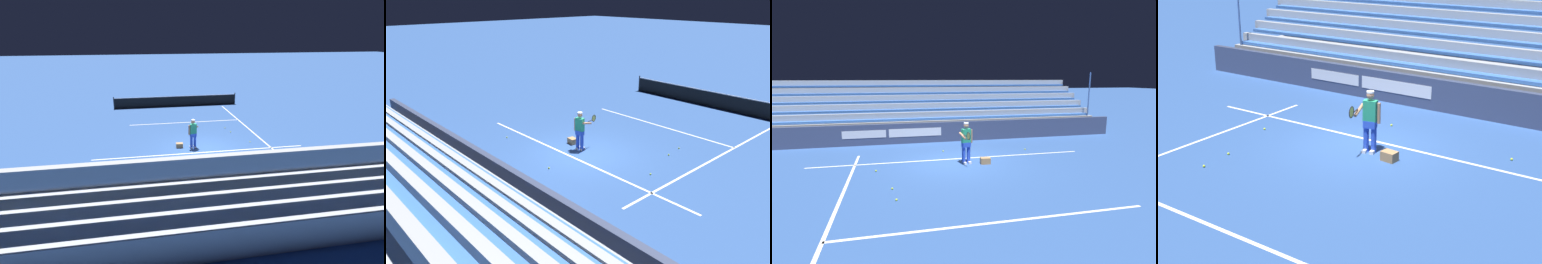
# 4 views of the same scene
# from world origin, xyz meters

# --- Properties ---
(ground_plane) EXTENTS (160.00, 160.00, 0.00)m
(ground_plane) POSITION_xyz_m (0.00, 0.00, 0.00)
(ground_plane) COLOR #2D5193
(court_baseline_white) EXTENTS (12.00, 0.10, 0.01)m
(court_baseline_white) POSITION_xyz_m (0.00, -0.50, 0.00)
(court_baseline_white) COLOR white
(court_baseline_white) RESTS_ON ground
(court_sideline_white) EXTENTS (0.10, 12.00, 0.01)m
(court_sideline_white) POSITION_xyz_m (4.11, 4.00, 0.00)
(court_sideline_white) COLOR white
(court_sideline_white) RESTS_ON ground
(court_service_line_white) EXTENTS (8.22, 0.10, 0.01)m
(court_service_line_white) POSITION_xyz_m (0.00, 5.50, 0.00)
(court_service_line_white) COLOR white
(court_service_line_white) RESTS_ON ground
(back_wall_sponsor_board) EXTENTS (21.19, 0.25, 1.10)m
(back_wall_sponsor_board) POSITION_xyz_m (0.01, -4.23, 0.55)
(back_wall_sponsor_board) COLOR #384260
(back_wall_sponsor_board) RESTS_ON ground
(bleacher_stand) EXTENTS (20.13, 4.00, 3.85)m
(bleacher_stand) POSITION_xyz_m (0.00, -6.86, 0.79)
(bleacher_stand) COLOR #9EA3A8
(bleacher_stand) RESTS_ON ground
(tennis_player) EXTENTS (0.59, 1.05, 1.71)m
(tennis_player) POSITION_xyz_m (-0.38, 0.30, 0.89)
(tennis_player) COLOR blue
(tennis_player) RESTS_ON ground
(ball_box_cardboard) EXTENTS (0.43, 0.34, 0.26)m
(ball_box_cardboard) POSITION_xyz_m (-1.15, 0.52, 0.13)
(ball_box_cardboard) COLOR #A87F51
(ball_box_cardboard) RESTS_ON ground
(tennis_ball_near_player) EXTENTS (0.07, 0.07, 0.07)m
(tennis_ball_near_player) POSITION_xyz_m (3.22, 0.59, 0.03)
(tennis_ball_near_player) COLOR #CCE533
(tennis_ball_near_player) RESTS_ON ground
(tennis_ball_by_box) EXTENTS (0.07, 0.07, 0.07)m
(tennis_ball_by_box) POSITION_xyz_m (2.62, 2.63, 0.03)
(tennis_ball_by_box) COLOR #CCE533
(tennis_ball_by_box) RESTS_ON ground
(tennis_ball_stray_back) EXTENTS (0.07, 0.07, 0.07)m
(tennis_ball_stray_back) POSITION_xyz_m (0.23, -1.92, 0.03)
(tennis_ball_stray_back) COLOR #CCE533
(tennis_ball_stray_back) RESTS_ON ground
(tennis_ball_far_right) EXTENTS (0.07, 0.07, 0.07)m
(tennis_ball_far_right) POSITION_xyz_m (2.50, 3.58, 0.03)
(tennis_ball_far_right) COLOR #CCE533
(tennis_ball_far_right) RESTS_ON ground
(tennis_ball_far_left) EXTENTS (0.07, 0.07, 0.07)m
(tennis_ball_far_left) POSITION_xyz_m (-3.78, -1.32, 0.03)
(tennis_ball_far_left) COLOR #CCE533
(tennis_ball_far_left) RESTS_ON ground
(tennis_net) EXTENTS (11.09, 0.09, 1.07)m
(tennis_net) POSITION_xyz_m (0.00, 10.68, 0.49)
(tennis_net) COLOR #33383D
(tennis_net) RESTS_ON ground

